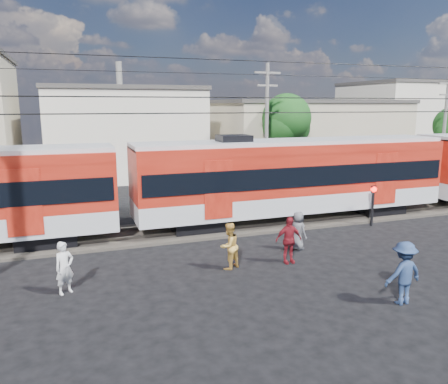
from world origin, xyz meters
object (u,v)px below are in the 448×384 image
at_px(commuter_train, 297,175).
at_px(pedestrian_a, 65,268).
at_px(pedestrian_c, 404,273).
at_px(crossing_signal, 373,198).

height_order(commuter_train, pedestrian_a, commuter_train).
relative_size(pedestrian_a, pedestrian_c, 0.88).
distance_m(pedestrian_a, crossing_signal, 14.59).
bearing_deg(pedestrian_a, crossing_signal, -16.66).
distance_m(commuter_train, pedestrian_a, 12.48).
height_order(pedestrian_a, pedestrian_c, pedestrian_c).
bearing_deg(commuter_train, pedestrian_c, -99.62).
bearing_deg(crossing_signal, pedestrian_c, -122.20).
relative_size(commuter_train, pedestrian_a, 29.77).
bearing_deg(pedestrian_c, crossing_signal, -124.78).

